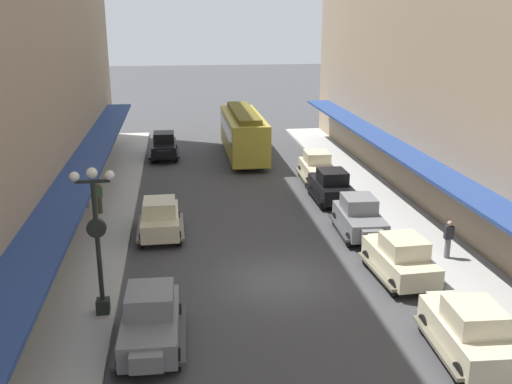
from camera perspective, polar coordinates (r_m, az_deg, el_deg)
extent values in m
plane|color=#424244|center=(23.15, 2.05, -8.60)|extent=(200.00, 200.00, 0.00)
cube|color=#B7B5AD|center=(23.15, -16.82, -9.17)|extent=(3.00, 60.00, 0.15)
cube|color=#B7B5AD|center=(25.41, 19.09, -6.98)|extent=(3.00, 60.00, 0.15)
cube|color=navy|center=(22.16, -18.99, -2.37)|extent=(1.80, 54.00, 0.16)
cube|color=navy|center=(24.69, 20.99, -0.62)|extent=(1.80, 54.00, 0.16)
cube|color=slate|center=(27.76, 10.04, -2.75)|extent=(1.86, 3.97, 0.80)
cube|color=slate|center=(27.75, 9.99, -1.12)|extent=(1.51, 1.76, 0.70)
cube|color=#8C9EA8|center=(27.75, 9.99, -1.12)|extent=(1.43, 1.72, 0.42)
cube|color=slate|center=(25.83, 11.29, -4.23)|extent=(0.95, 0.40, 0.52)
cube|color=#393A3D|center=(28.13, 11.88, -3.28)|extent=(0.38, 3.52, 0.12)
cube|color=#393A3D|center=(27.64, 8.11, -3.45)|extent=(0.38, 3.52, 0.12)
cylinder|color=black|center=(26.91, 12.42, -4.45)|extent=(0.25, 0.69, 0.68)
cylinder|color=black|center=(26.47, 9.08, -4.63)|extent=(0.25, 0.69, 0.68)
cylinder|color=black|center=(29.35, 10.83, -2.53)|extent=(0.25, 0.69, 0.68)
cylinder|color=black|center=(28.94, 7.75, -2.65)|extent=(0.25, 0.69, 0.68)
cube|color=black|center=(32.54, 7.30, 0.34)|extent=(1.71, 3.90, 0.80)
cube|color=black|center=(32.11, 7.46, 1.49)|extent=(1.44, 1.70, 0.70)
cube|color=#8C9EA8|center=(32.11, 7.46, 1.49)|extent=(1.37, 1.67, 0.42)
cube|color=black|center=(34.51, 6.39, 1.42)|extent=(0.94, 0.36, 0.52)
cube|color=black|center=(32.41, 5.65, -0.27)|extent=(0.25, 3.51, 0.12)
cube|color=black|center=(32.89, 8.87, -0.13)|extent=(0.25, 3.51, 0.12)
cylinder|color=black|center=(33.73, 5.35, 0.29)|extent=(0.22, 0.68, 0.68)
cylinder|color=black|center=(34.13, 7.99, 0.40)|extent=(0.22, 0.68, 0.68)
cylinder|color=black|center=(31.20, 6.48, -1.14)|extent=(0.22, 0.68, 0.68)
cylinder|color=black|center=(31.63, 9.32, -1.00)|extent=(0.22, 0.68, 0.68)
cube|color=beige|center=(27.65, -9.31, -2.79)|extent=(1.74, 3.92, 0.80)
cube|color=beige|center=(27.17, -9.39, -1.48)|extent=(1.46, 1.72, 0.70)
cube|color=#8C9EA8|center=(27.17, -9.39, -1.48)|extent=(1.39, 1.68, 0.42)
cube|color=beige|center=(29.65, -9.28, -1.32)|extent=(0.94, 0.37, 0.52)
cube|color=#6D6856|center=(27.80, -11.24, -3.49)|extent=(0.28, 3.51, 0.12)
cube|color=#6D6856|center=(27.75, -7.32, -3.33)|extent=(0.28, 3.51, 0.12)
cylinder|color=black|center=(29.10, -10.84, -2.70)|extent=(0.23, 0.68, 0.68)
cylinder|color=black|center=(29.06, -7.66, -2.56)|extent=(0.23, 0.68, 0.68)
cylinder|color=black|center=(26.54, -11.04, -4.67)|extent=(0.23, 0.68, 0.68)
cylinder|color=black|center=(26.50, -7.54, -4.52)|extent=(0.23, 0.68, 0.68)
cube|color=slate|center=(18.88, -10.21, -12.67)|extent=(1.79, 3.94, 0.80)
cube|color=slate|center=(18.74, -10.29, -10.30)|extent=(1.48, 1.73, 0.70)
cube|color=#8C9EA8|center=(18.74, -10.29, -10.30)|extent=(1.41, 1.70, 0.42)
cube|color=slate|center=(17.03, -10.65, -16.06)|extent=(0.94, 0.38, 0.52)
cube|color=#393A3D|center=(18.99, -7.22, -13.45)|extent=(0.32, 3.51, 0.12)
cube|color=#393A3D|center=(19.13, -13.08, -13.54)|extent=(0.32, 3.51, 0.12)
cylinder|color=black|center=(17.87, -7.72, -15.89)|extent=(0.24, 0.69, 0.68)
cylinder|color=black|center=(18.00, -13.07, -15.95)|extent=(0.24, 0.69, 0.68)
cylinder|color=black|center=(20.22, -7.59, -11.70)|extent=(0.24, 0.69, 0.68)
cylinder|color=black|center=(20.33, -12.24, -11.79)|extent=(0.24, 0.69, 0.68)
cube|color=beige|center=(19.21, 19.98, -12.95)|extent=(1.89, 3.98, 0.80)
cube|color=beige|center=(18.66, 20.53, -11.31)|extent=(1.52, 1.77, 0.70)
cube|color=#8C9EA8|center=(18.66, 20.53, -11.31)|extent=(1.45, 1.73, 0.42)
cube|color=beige|center=(20.89, 17.57, -10.02)|extent=(0.95, 0.41, 0.52)
cube|color=#6D6856|center=(19.01, 17.19, -14.11)|extent=(0.41, 3.52, 0.12)
cube|color=#6D6856|center=(19.76, 22.45, -13.42)|extent=(0.41, 3.52, 0.12)
cylinder|color=black|center=(20.18, 16.11, -12.33)|extent=(0.25, 0.69, 0.68)
cylinder|color=black|center=(20.79, 20.36, -11.84)|extent=(0.25, 0.69, 0.68)
cylinder|color=black|center=(18.05, 19.26, -16.43)|extent=(0.25, 0.69, 0.68)
cube|color=black|center=(42.58, -8.94, 4.24)|extent=(1.71, 3.90, 0.80)
cube|color=black|center=(42.67, -8.98, 5.30)|extent=(1.44, 1.70, 0.70)
cube|color=#8C9EA8|center=(42.67, -8.98, 5.30)|extent=(1.37, 1.67, 0.42)
cube|color=black|center=(40.49, -8.98, 3.65)|extent=(0.94, 0.36, 0.52)
cube|color=black|center=(42.64, -7.64, 3.88)|extent=(0.24, 3.51, 0.12)
cube|color=black|center=(42.68, -10.20, 3.77)|extent=(0.24, 3.51, 0.12)
cylinder|color=black|center=(41.33, -7.82, 3.33)|extent=(0.22, 0.68, 0.68)
cylinder|color=black|center=(41.37, -10.06, 3.24)|extent=(0.22, 0.68, 0.68)
cylinder|color=black|center=(43.99, -7.84, 4.17)|extent=(0.22, 0.68, 0.68)
cylinder|color=black|center=(44.02, -9.94, 4.08)|extent=(0.22, 0.68, 0.68)
cube|color=beige|center=(23.63, 13.85, -6.59)|extent=(1.87, 3.97, 0.80)
cube|color=beige|center=(23.14, 14.23, -5.12)|extent=(1.51, 1.76, 0.70)
cube|color=#8C9EA8|center=(23.14, 14.23, -5.12)|extent=(1.44, 1.72, 0.42)
cube|color=beige|center=(25.42, 11.93, -4.63)|extent=(0.95, 0.40, 0.52)
cube|color=#6D6856|center=(23.41, 11.65, -7.53)|extent=(0.39, 3.52, 0.12)
cube|color=#6D6856|center=(24.15, 15.87, -7.06)|extent=(0.39, 3.52, 0.12)
cylinder|color=black|center=(24.64, 10.78, -6.39)|extent=(0.25, 0.69, 0.68)
cylinder|color=black|center=(25.25, 14.23, -6.04)|extent=(0.25, 0.69, 0.68)
cylinder|color=black|center=(22.36, 13.28, -9.08)|extent=(0.25, 0.69, 0.68)
cylinder|color=black|center=(23.02, 17.01, -8.60)|extent=(0.25, 0.69, 0.68)
cube|color=beige|center=(36.33, 6.00, 2.15)|extent=(1.82, 3.95, 0.80)
cube|color=beige|center=(36.38, 5.96, 3.39)|extent=(1.49, 1.75, 0.70)
cube|color=#8C9EA8|center=(36.38, 5.96, 3.39)|extent=(1.42, 1.71, 0.42)
cube|color=beige|center=(34.31, 6.73, 1.32)|extent=(0.95, 0.39, 0.52)
cube|color=#6D6856|center=(36.61, 7.44, 1.70)|extent=(0.35, 3.52, 0.12)
cube|color=#6D6856|center=(36.23, 4.51, 1.62)|extent=(0.35, 3.52, 0.12)
cylinder|color=black|center=(35.33, 7.71, 0.98)|extent=(0.24, 0.69, 0.68)
cylinder|color=black|center=(34.98, 5.14, 0.91)|extent=(0.24, 0.69, 0.68)
cylinder|color=black|center=(37.89, 6.76, 2.12)|extent=(0.24, 0.69, 0.68)
cylinder|color=black|center=(37.57, 4.35, 2.06)|extent=(0.24, 0.69, 0.68)
cube|color=gold|center=(42.03, -1.24, 5.69)|extent=(2.52, 9.61, 2.70)
cube|color=brown|center=(41.76, -1.25, 7.75)|extent=(1.52, 8.64, 0.36)
cube|color=#8C9EA8|center=(41.94, -1.25, 6.32)|extent=(2.55, 8.84, 0.95)
cube|color=black|center=(45.15, -1.65, 4.47)|extent=(2.00, 1.20, 0.40)
cube|color=black|center=(39.59, -0.75, 2.68)|extent=(2.00, 1.20, 0.40)
cube|color=black|center=(21.08, -14.68, -10.70)|extent=(0.44, 0.44, 0.50)
cylinder|color=black|center=(20.12, -15.18, -4.75)|extent=(0.16, 0.16, 4.20)
cube|color=black|center=(19.46, -15.65, 1.01)|extent=(1.10, 0.10, 0.10)
sphere|color=white|center=(19.50, -17.29, 1.45)|extent=(0.32, 0.32, 0.32)
sphere|color=white|center=(19.34, -14.08, 1.59)|extent=(0.32, 0.32, 0.32)
sphere|color=white|center=(19.39, -15.72, 1.81)|extent=(0.36, 0.36, 0.36)
cylinder|color=black|center=(19.94, -15.29, -3.41)|extent=(0.64, 0.18, 0.64)
cylinder|color=silver|center=(20.03, -15.26, -3.31)|extent=(0.56, 0.02, 0.56)
cylinder|color=#B21E19|center=(26.10, 15.37, -4.98)|extent=(0.24, 0.24, 0.70)
sphere|color=#B21E19|center=(25.96, 15.44, -4.23)|extent=(0.20, 0.20, 0.20)
cylinder|color=slate|center=(32.24, -16.20, -0.68)|extent=(0.24, 0.24, 0.85)
cube|color=#4C724C|center=(32.04, -16.30, 0.52)|extent=(0.36, 0.22, 0.56)
sphere|color=tan|center=(31.94, -16.36, 1.20)|extent=(0.22, 0.22, 0.22)
cylinder|color=#4C4238|center=(31.06, -14.97, -1.25)|extent=(0.24, 0.24, 0.85)
cube|color=#4C724C|center=(30.86, -15.07, -0.01)|extent=(0.36, 0.22, 0.56)
sphere|color=#9E7051|center=(30.74, -15.13, 0.70)|extent=(0.22, 0.22, 0.22)
cylinder|color=slate|center=(25.90, 18.16, -5.23)|extent=(0.24, 0.24, 0.85)
cube|color=#26262D|center=(25.65, 18.30, -3.77)|extent=(0.36, 0.22, 0.56)
sphere|color=tan|center=(25.52, 18.38, -2.93)|extent=(0.22, 0.22, 0.22)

